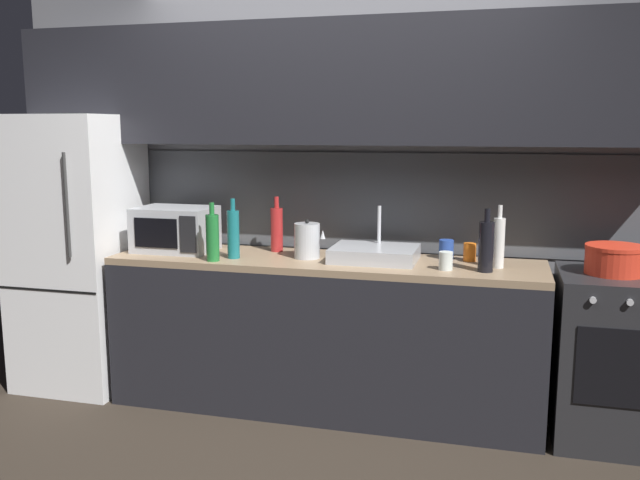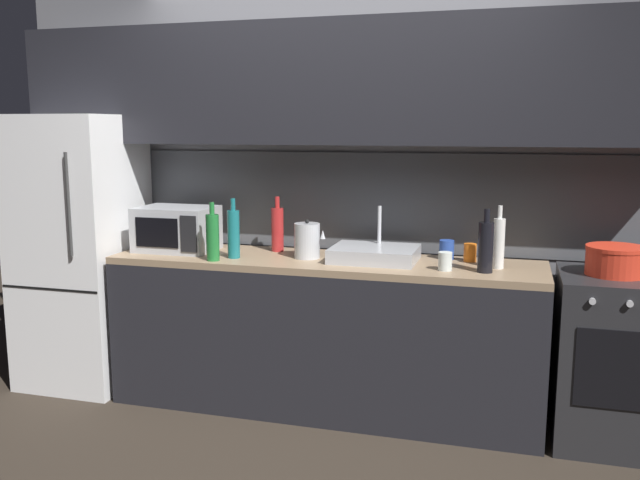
% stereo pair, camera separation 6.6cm
% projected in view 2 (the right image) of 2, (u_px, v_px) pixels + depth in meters
% --- Properties ---
extents(back_wall, '(4.23, 0.44, 2.50)m').
position_uv_depth(back_wall, '(337.00, 144.00, 4.07)').
color(back_wall, slate).
rests_on(back_wall, ground).
extents(counter_run, '(2.49, 0.60, 0.90)m').
position_uv_depth(counter_run, '(324.00, 334.00, 3.97)').
color(counter_run, black).
rests_on(counter_run, ground).
extents(refrigerator, '(0.68, 0.69, 1.73)m').
position_uv_depth(refrigerator, '(81.00, 251.00, 4.35)').
color(refrigerator, white).
rests_on(refrigerator, ground).
extents(oven_range, '(0.60, 0.62, 0.90)m').
position_uv_depth(oven_range, '(615.00, 359.00, 3.54)').
color(oven_range, '#232326').
rests_on(oven_range, ground).
extents(microwave, '(0.46, 0.35, 0.27)m').
position_uv_depth(microwave, '(177.00, 229.00, 4.15)').
color(microwave, '#A8AAAF').
rests_on(microwave, counter_run).
extents(sink_basin, '(0.48, 0.38, 0.30)m').
position_uv_depth(sink_basin, '(375.00, 254.00, 3.84)').
color(sink_basin, '#ADAFB5').
rests_on(sink_basin, counter_run).
extents(kettle, '(0.18, 0.15, 0.23)m').
position_uv_depth(kettle, '(307.00, 241.00, 3.91)').
color(kettle, '#B7BABF').
rests_on(kettle, counter_run).
extents(wine_bottle_dark, '(0.08, 0.08, 0.33)m').
position_uv_depth(wine_bottle_dark, '(486.00, 246.00, 3.52)').
color(wine_bottle_dark, black).
rests_on(wine_bottle_dark, counter_run).
extents(wine_bottle_teal, '(0.07, 0.07, 0.35)m').
position_uv_depth(wine_bottle_teal, '(234.00, 233.00, 3.91)').
color(wine_bottle_teal, '#19666B').
rests_on(wine_bottle_teal, counter_run).
extents(wine_bottle_green, '(0.07, 0.07, 0.33)m').
position_uv_depth(wine_bottle_green, '(213.00, 237.00, 3.83)').
color(wine_bottle_green, '#1E6B2D').
rests_on(wine_bottle_green, counter_run).
extents(wine_bottle_white, '(0.06, 0.06, 0.34)m').
position_uv_depth(wine_bottle_white, '(499.00, 242.00, 3.62)').
color(wine_bottle_white, silver).
rests_on(wine_bottle_white, counter_run).
extents(wine_bottle_red, '(0.07, 0.07, 0.34)m').
position_uv_depth(wine_bottle_red, '(278.00, 229.00, 4.12)').
color(wine_bottle_red, '#A82323').
rests_on(wine_bottle_red, counter_run).
extents(mug_clear, '(0.07, 0.07, 0.10)m').
position_uv_depth(mug_clear, '(445.00, 261.00, 3.58)').
color(mug_clear, silver).
rests_on(mug_clear, counter_run).
extents(mug_blue, '(0.08, 0.08, 0.11)m').
position_uv_depth(mug_blue, '(447.00, 250.00, 3.89)').
color(mug_blue, '#234299').
rests_on(mug_blue, counter_run).
extents(mug_orange, '(0.07, 0.07, 0.10)m').
position_uv_depth(mug_orange, '(470.00, 253.00, 3.82)').
color(mug_orange, orange).
rests_on(mug_orange, counter_run).
extents(cooking_pot, '(0.30, 0.30, 0.15)m').
position_uv_depth(cooking_pot, '(616.00, 261.00, 3.46)').
color(cooking_pot, red).
rests_on(cooking_pot, oven_range).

